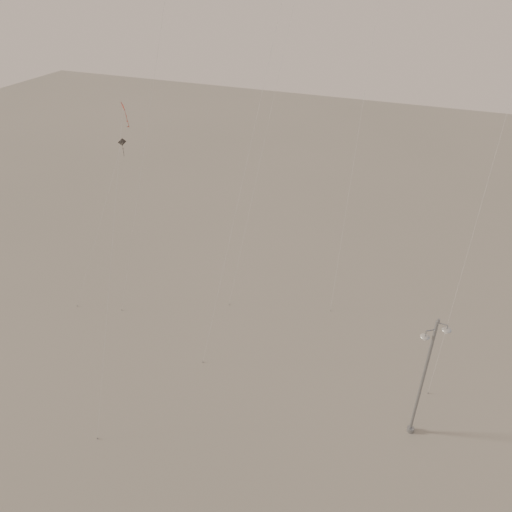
% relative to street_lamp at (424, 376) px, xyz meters
% --- Properties ---
extents(ground, '(160.00, 160.00, 0.00)m').
position_rel_street_lamp_xyz_m(ground, '(-11.98, -2.57, -4.79)').
color(ground, gray).
rests_on(ground, ground).
extents(street_lamp, '(1.51, 0.83, 8.98)m').
position_rel_street_lamp_xyz_m(street_lamp, '(0.00, 0.00, 0.00)').
color(street_lamp, gray).
rests_on(street_lamp, ground).
extents(kite_1, '(3.86, 10.80, 30.94)m').
position_rel_street_lamp_xyz_m(kite_1, '(-12.20, 8.18, 17.18)').
color(kite_1, '#2E2A26').
rests_on(kite_1, ground).
extents(kite_3, '(1.93, 9.75, 18.08)m').
position_rel_street_lamp_xyz_m(kite_3, '(-19.07, -0.73, 8.15)').
color(kite_3, maroon).
rests_on(kite_3, ground).
extents(kite_4, '(0.88, 4.55, 26.84)m').
position_rel_street_lamp_xyz_m(kite_4, '(1.27, 6.69, 14.50)').
color(kite_4, '#2E2A26').
rests_on(kite_4, ground).
extents(kite_6, '(2.32, 6.87, 12.73)m').
position_rel_street_lamp_xyz_m(kite_6, '(-26.11, 7.97, 4.91)').
color(kite_6, '#2E2A26').
rests_on(kite_6, ground).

